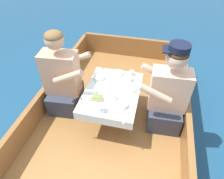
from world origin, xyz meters
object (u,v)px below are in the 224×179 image
object	(u,v)px
person_starboard	(168,95)
coffee_cup_port	(113,96)
tin_can	(132,73)
coffee_cup_starboard	(129,78)
sandwich	(97,98)
coffee_cup_center	(102,108)
person_port	(63,80)

from	to	relation	value
person_starboard	coffee_cup_port	xyz separation A→B (m)	(-0.56, -0.18, 0.02)
person_starboard	tin_can	size ratio (longest dim) A/B	15.27
coffee_cup_starboard	tin_can	bearing A→B (deg)	84.43
person_starboard	sandwich	xyz separation A→B (m)	(-0.72, -0.24, 0.02)
coffee_cup_port	coffee_cup_center	bearing A→B (deg)	-109.49
person_port	sandwich	xyz separation A→B (m)	(0.48, -0.21, 0.02)
person_starboard	coffee_cup_center	bearing A→B (deg)	27.84
tin_can	person_port	bearing A→B (deg)	-157.81
coffee_cup_starboard	person_port	bearing A→B (deg)	-165.17
sandwich	coffee_cup_port	xyz separation A→B (m)	(0.16, 0.06, 0.00)
person_port	sandwich	bearing A→B (deg)	-29.21
coffee_cup_starboard	coffee_cup_port	bearing A→B (deg)	-107.05
coffee_cup_starboard	coffee_cup_center	world-z (taller)	coffee_cup_center
person_starboard	tin_can	world-z (taller)	person_starboard
sandwich	tin_can	xyz separation A→B (m)	(0.28, 0.53, -0.00)
person_starboard	coffee_cup_port	world-z (taller)	person_starboard
coffee_cup_starboard	tin_can	size ratio (longest dim) A/B	1.59
coffee_cup_port	coffee_cup_starboard	xyz separation A→B (m)	(0.11, 0.35, -0.01)
person_port	tin_can	bearing A→B (deg)	16.85
person_starboard	tin_can	xyz separation A→B (m)	(-0.44, 0.29, 0.01)
person_port	coffee_cup_center	size ratio (longest dim) A/B	10.76
person_starboard	sandwich	distance (m)	0.76
sandwich	coffee_cup_port	distance (m)	0.17
person_port	sandwich	size ratio (longest dim) A/B	8.50
coffee_cup_port	person_starboard	bearing A→B (deg)	17.89
person_port	coffee_cup_center	distance (m)	0.68
person_port	person_starboard	size ratio (longest dim) A/B	1.01
person_starboard	tin_can	bearing A→B (deg)	-36.48
person_port	person_starboard	world-z (taller)	person_port
person_port	tin_can	xyz separation A→B (m)	(0.77, 0.31, 0.01)
coffee_cup_port	coffee_cup_center	size ratio (longest dim) A/B	1.01
coffee_cup_port	tin_can	bearing A→B (deg)	75.63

